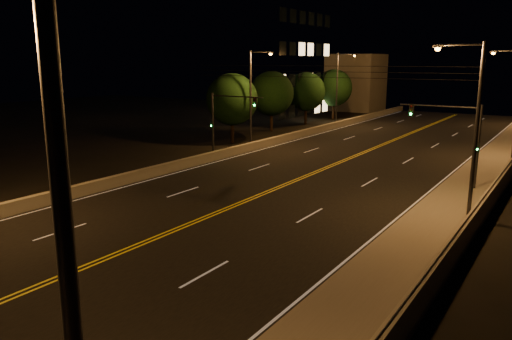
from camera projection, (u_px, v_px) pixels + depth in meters
The scene contains 20 objects.
road at pixel (246, 201), 29.68m from camera, with size 18.00×120.00×0.02m, color black.
sidewalk at pixel (432, 232), 23.90m from camera, with size 3.60×120.00×0.30m, color gray.
curb at pixel (394, 226), 24.91m from camera, with size 0.14×120.00×0.15m, color gray.
parapet_wall at pixel (470, 225), 22.89m from camera, with size 0.30×120.00×1.00m, color #9D9783.
jersey_barrier at pixel (137, 176), 34.48m from camera, with size 0.45×120.00×0.76m, color #9D9783.
distant_building_left at pixel (356, 82), 83.33m from camera, with size 8.00×8.00×9.22m, color gray.
parapet_rail at pixel (471, 214), 22.77m from camera, with size 0.06×0.06×120.00m, color black.
lane_markings at pixel (245, 201), 29.62m from camera, with size 17.32×116.00×0.00m.
streetlight_0 at pixel (57, 331), 5.50m from camera, with size 2.55×0.28×9.10m.
streetlight_1 at pixel (472, 120), 25.15m from camera, with size 2.55×0.28×9.10m.
streetlight_5 at pixel (253, 92), 46.79m from camera, with size 2.55×0.28×9.10m.
streetlight_6 at pixel (339, 84), 62.98m from camera, with size 2.55×0.28×9.10m.
traffic_signal_right at pixel (461, 136), 31.37m from camera, with size 5.11×0.31×5.54m.
traffic_signal_left at pixel (223, 118), 41.31m from camera, with size 5.11×0.31×5.54m.
overhead_wires at pixel (320, 72), 35.88m from camera, with size 22.00×0.03×0.83m.
building_tower at pixel (229, 8), 68.46m from camera, with size 24.00×15.00×31.75m.
tree_0 at pixel (232, 99), 49.58m from camera, with size 5.16×5.16×6.99m.
tree_1 at pixel (272, 93), 58.22m from camera, with size 5.18×5.18×7.02m.
tree_2 at pixel (306, 92), 64.56m from camera, with size 4.98×4.98×6.75m.
tree_3 at pixel (334, 88), 70.31m from camera, with size 5.16×5.16×7.00m.
Camera 1 is at (16.08, -3.65, 8.18)m, focal length 35.00 mm.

